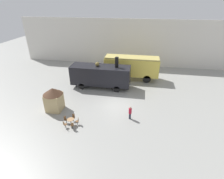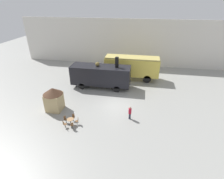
{
  "view_description": "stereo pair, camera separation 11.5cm",
  "coord_description": "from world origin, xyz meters",
  "px_view_note": "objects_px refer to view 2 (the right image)",
  "views": [
    {
      "loc": [
        2.89,
        -19.16,
        12.36
      ],
      "look_at": [
        -0.62,
        1.0,
        1.6
      ],
      "focal_mm": 28.0,
      "sensor_mm": 36.0,
      "label": 1
    },
    {
      "loc": [
        3.0,
        -19.14,
        12.36
      ],
      "look_at": [
        -0.62,
        1.0,
        1.6
      ],
      "focal_mm": 28.0,
      "sensor_mm": 36.0,
      "label": 2
    }
  ],
  "objects_px": {
    "passenger_coach_vintage": "(132,66)",
    "ticket_kiosk": "(54,98)",
    "visitor_person": "(130,112)",
    "steam_locomotive": "(101,75)",
    "cafe_table_near": "(70,121)",
    "cafe_chair_0": "(72,125)"
  },
  "relations": [
    {
      "from": "visitor_person",
      "to": "cafe_chair_0",
      "type": "bearing_deg",
      "value": -154.01
    },
    {
      "from": "cafe_table_near",
      "to": "cafe_chair_0",
      "type": "bearing_deg",
      "value": -55.66
    },
    {
      "from": "visitor_person",
      "to": "steam_locomotive",
      "type": "bearing_deg",
      "value": 124.79
    },
    {
      "from": "cafe_table_near",
      "to": "ticket_kiosk",
      "type": "distance_m",
      "value": 4.07
    },
    {
      "from": "cafe_table_near",
      "to": "ticket_kiosk",
      "type": "bearing_deg",
      "value": 140.65
    },
    {
      "from": "passenger_coach_vintage",
      "to": "visitor_person",
      "type": "xyz_separation_m",
      "value": [
        0.76,
        -11.3,
        -1.43
      ]
    },
    {
      "from": "ticket_kiosk",
      "to": "passenger_coach_vintage",
      "type": "bearing_deg",
      "value": 52.39
    },
    {
      "from": "passenger_coach_vintage",
      "to": "ticket_kiosk",
      "type": "height_order",
      "value": "passenger_coach_vintage"
    },
    {
      "from": "cafe_chair_0",
      "to": "visitor_person",
      "type": "height_order",
      "value": "visitor_person"
    },
    {
      "from": "ticket_kiosk",
      "to": "cafe_table_near",
      "type": "bearing_deg",
      "value": -39.35
    },
    {
      "from": "passenger_coach_vintage",
      "to": "cafe_table_near",
      "type": "xyz_separation_m",
      "value": [
        -5.49,
        -13.53,
        -1.76
      ]
    },
    {
      "from": "cafe_table_near",
      "to": "ticket_kiosk",
      "type": "xyz_separation_m",
      "value": [
        -3.02,
        2.48,
        1.11
      ]
    },
    {
      "from": "cafe_chair_0",
      "to": "ticket_kiosk",
      "type": "bearing_deg",
      "value": 13.72
    },
    {
      "from": "ticket_kiosk",
      "to": "cafe_chair_0",
      "type": "bearing_deg",
      "value": -41.93
    },
    {
      "from": "cafe_chair_0",
      "to": "visitor_person",
      "type": "bearing_deg",
      "value": -98.35
    },
    {
      "from": "visitor_person",
      "to": "passenger_coach_vintage",
      "type": "bearing_deg",
      "value": 93.85
    },
    {
      "from": "steam_locomotive",
      "to": "cafe_table_near",
      "type": "bearing_deg",
      "value": -96.79
    },
    {
      "from": "cafe_chair_0",
      "to": "ticket_kiosk",
      "type": "height_order",
      "value": "ticket_kiosk"
    },
    {
      "from": "cafe_table_near",
      "to": "cafe_chair_0",
      "type": "relative_size",
      "value": 0.87
    },
    {
      "from": "passenger_coach_vintage",
      "to": "steam_locomotive",
      "type": "height_order",
      "value": "steam_locomotive"
    },
    {
      "from": "steam_locomotive",
      "to": "cafe_chair_0",
      "type": "height_order",
      "value": "steam_locomotive"
    },
    {
      "from": "passenger_coach_vintage",
      "to": "cafe_table_near",
      "type": "height_order",
      "value": "passenger_coach_vintage"
    }
  ]
}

